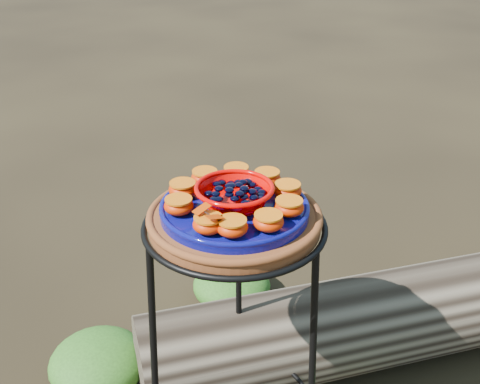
{
  "coord_description": "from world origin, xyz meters",
  "views": [
    {
      "loc": [
        0.06,
        -1.12,
        1.37
      ],
      "look_at": [
        0.01,
        0.0,
        0.78
      ],
      "focal_mm": 45.0,
      "sensor_mm": 36.0,
      "label": 1
    }
  ],
  "objects_px": {
    "plant_stand": "(235,349)",
    "red_bowl": "(234,196)",
    "terracotta_saucer": "(235,220)",
    "driftwood_log": "(391,317)",
    "cobalt_plate": "(234,209)"
  },
  "relations": [
    {
      "from": "red_bowl",
      "to": "driftwood_log",
      "type": "bearing_deg",
      "value": 39.26
    },
    {
      "from": "plant_stand",
      "to": "terracotta_saucer",
      "type": "xyz_separation_m",
      "value": [
        0.0,
        0.0,
        0.37
      ]
    },
    {
      "from": "driftwood_log",
      "to": "cobalt_plate",
      "type": "bearing_deg",
      "value": -140.74
    },
    {
      "from": "terracotta_saucer",
      "to": "red_bowl",
      "type": "distance_m",
      "value": 0.06
    },
    {
      "from": "terracotta_saucer",
      "to": "driftwood_log",
      "type": "xyz_separation_m",
      "value": [
        0.47,
        0.38,
        -0.57
      ]
    },
    {
      "from": "plant_stand",
      "to": "terracotta_saucer",
      "type": "height_order",
      "value": "terracotta_saucer"
    },
    {
      "from": "cobalt_plate",
      "to": "plant_stand",
      "type": "bearing_deg",
      "value": 0.0
    },
    {
      "from": "terracotta_saucer",
      "to": "cobalt_plate",
      "type": "bearing_deg",
      "value": 0.0
    },
    {
      "from": "terracotta_saucer",
      "to": "cobalt_plate",
      "type": "height_order",
      "value": "cobalt_plate"
    },
    {
      "from": "terracotta_saucer",
      "to": "driftwood_log",
      "type": "bearing_deg",
      "value": 39.26
    },
    {
      "from": "plant_stand",
      "to": "terracotta_saucer",
      "type": "distance_m",
      "value": 0.37
    },
    {
      "from": "red_bowl",
      "to": "driftwood_log",
      "type": "distance_m",
      "value": 0.87
    },
    {
      "from": "cobalt_plate",
      "to": "red_bowl",
      "type": "xyz_separation_m",
      "value": [
        0.0,
        0.0,
        0.03
      ]
    },
    {
      "from": "terracotta_saucer",
      "to": "cobalt_plate",
      "type": "xyz_separation_m",
      "value": [
        0.0,
        0.0,
        0.03
      ]
    },
    {
      "from": "plant_stand",
      "to": "red_bowl",
      "type": "distance_m",
      "value": 0.42
    }
  ]
}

